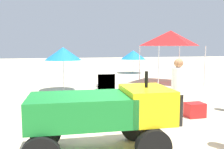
{
  "coord_description": "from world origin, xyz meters",
  "views": [
    {
      "loc": [
        -1.66,
        -4.98,
        1.93
      ],
      "look_at": [
        0.39,
        3.0,
        1.02
      ],
      "focal_mm": 39.37,
      "sensor_mm": 36.0,
      "label": 1
    }
  ],
  "objects_px": {
    "utility_cart": "(103,112)",
    "stacked_plastic_chairs": "(106,90)",
    "lifeguard_near_center": "(178,88)",
    "beach_umbrella_left": "(63,54)",
    "popup_canopy": "(171,38)",
    "cooler_box": "(195,110)",
    "surfboard_pile": "(150,95)",
    "beach_umbrella_mid": "(133,55)"
  },
  "relations": [
    {
      "from": "stacked_plastic_chairs",
      "to": "popup_canopy",
      "type": "bearing_deg",
      "value": 48.23
    },
    {
      "from": "surfboard_pile",
      "to": "cooler_box",
      "type": "bearing_deg",
      "value": -79.57
    },
    {
      "from": "cooler_box",
      "to": "popup_canopy",
      "type": "bearing_deg",
      "value": 68.41
    },
    {
      "from": "beach_umbrella_left",
      "to": "beach_umbrella_mid",
      "type": "bearing_deg",
      "value": 49.54
    },
    {
      "from": "surfboard_pile",
      "to": "utility_cart",
      "type": "bearing_deg",
      "value": -123.77
    },
    {
      "from": "lifeguard_near_center",
      "to": "beach_umbrella_left",
      "type": "bearing_deg",
      "value": 113.27
    },
    {
      "from": "popup_canopy",
      "to": "lifeguard_near_center",
      "type": "bearing_deg",
      "value": -116.18
    },
    {
      "from": "popup_canopy",
      "to": "beach_umbrella_mid",
      "type": "relative_size",
      "value": 1.48
    },
    {
      "from": "utility_cart",
      "to": "beach_umbrella_mid",
      "type": "height_order",
      "value": "beach_umbrella_mid"
    },
    {
      "from": "beach_umbrella_left",
      "to": "cooler_box",
      "type": "distance_m",
      "value": 6.17
    },
    {
      "from": "surfboard_pile",
      "to": "beach_umbrella_mid",
      "type": "distance_m",
      "value": 9.67
    },
    {
      "from": "lifeguard_near_center",
      "to": "beach_umbrella_mid",
      "type": "bearing_deg",
      "value": 75.7
    },
    {
      "from": "cooler_box",
      "to": "stacked_plastic_chairs",
      "type": "bearing_deg",
      "value": 161.8
    },
    {
      "from": "beach_umbrella_mid",
      "to": "lifeguard_near_center",
      "type": "bearing_deg",
      "value": -104.3
    },
    {
      "from": "stacked_plastic_chairs",
      "to": "lifeguard_near_center",
      "type": "bearing_deg",
      "value": -42.58
    },
    {
      "from": "stacked_plastic_chairs",
      "to": "beach_umbrella_left",
      "type": "xyz_separation_m",
      "value": [
        -0.92,
        4.23,
        0.91
      ]
    },
    {
      "from": "lifeguard_near_center",
      "to": "cooler_box",
      "type": "bearing_deg",
      "value": 33.76
    },
    {
      "from": "surfboard_pile",
      "to": "beach_umbrella_left",
      "type": "relative_size",
      "value": 1.23
    },
    {
      "from": "popup_canopy",
      "to": "cooler_box",
      "type": "height_order",
      "value": "popup_canopy"
    },
    {
      "from": "stacked_plastic_chairs",
      "to": "beach_umbrella_left",
      "type": "relative_size",
      "value": 0.66
    },
    {
      "from": "surfboard_pile",
      "to": "cooler_box",
      "type": "height_order",
      "value": "surfboard_pile"
    },
    {
      "from": "utility_cart",
      "to": "stacked_plastic_chairs",
      "type": "bearing_deg",
      "value": 76.04
    },
    {
      "from": "utility_cart",
      "to": "stacked_plastic_chairs",
      "type": "xyz_separation_m",
      "value": [
        0.61,
        2.47,
        -0.04
      ]
    },
    {
      "from": "utility_cart",
      "to": "lifeguard_near_center",
      "type": "relative_size",
      "value": 1.57
    },
    {
      "from": "utility_cart",
      "to": "lifeguard_near_center",
      "type": "distance_m",
      "value": 2.38
    },
    {
      "from": "lifeguard_near_center",
      "to": "cooler_box",
      "type": "relative_size",
      "value": 3.34
    },
    {
      "from": "popup_canopy",
      "to": "beach_umbrella_left",
      "type": "height_order",
      "value": "popup_canopy"
    },
    {
      "from": "utility_cart",
      "to": "surfboard_pile",
      "type": "xyz_separation_m",
      "value": [
        2.58,
        3.86,
        -0.54
      ]
    },
    {
      "from": "utility_cart",
      "to": "beach_umbrella_mid",
      "type": "relative_size",
      "value": 1.37
    },
    {
      "from": "stacked_plastic_chairs",
      "to": "surfboard_pile",
      "type": "height_order",
      "value": "stacked_plastic_chairs"
    },
    {
      "from": "beach_umbrella_left",
      "to": "beach_umbrella_mid",
      "type": "relative_size",
      "value": 1.02
    },
    {
      "from": "popup_canopy",
      "to": "beach_umbrella_left",
      "type": "xyz_separation_m",
      "value": [
        -5.73,
        -1.15,
        -0.76
      ]
    },
    {
      "from": "utility_cart",
      "to": "beach_umbrella_mid",
      "type": "xyz_separation_m",
      "value": [
        5.16,
        13.11,
        0.59
      ]
    },
    {
      "from": "stacked_plastic_chairs",
      "to": "lifeguard_near_center",
      "type": "distance_m",
      "value": 2.03
    },
    {
      "from": "utility_cart",
      "to": "popup_canopy",
      "type": "xyz_separation_m",
      "value": [
        5.42,
        7.85,
        1.63
      ]
    },
    {
      "from": "beach_umbrella_mid",
      "to": "stacked_plastic_chairs",
      "type": "bearing_deg",
      "value": -113.14
    },
    {
      "from": "stacked_plastic_chairs",
      "to": "popup_canopy",
      "type": "relative_size",
      "value": 0.46
    },
    {
      "from": "utility_cart",
      "to": "beach_umbrella_left",
      "type": "xyz_separation_m",
      "value": [
        -0.31,
        6.7,
        0.87
      ]
    },
    {
      "from": "beach_umbrella_left",
      "to": "popup_canopy",
      "type": "bearing_deg",
      "value": 11.36
    },
    {
      "from": "beach_umbrella_left",
      "to": "cooler_box",
      "type": "relative_size",
      "value": 3.89
    },
    {
      "from": "beach_umbrella_left",
      "to": "beach_umbrella_mid",
      "type": "height_order",
      "value": "beach_umbrella_left"
    },
    {
      "from": "cooler_box",
      "to": "surfboard_pile",
      "type": "bearing_deg",
      "value": 100.43
    }
  ]
}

